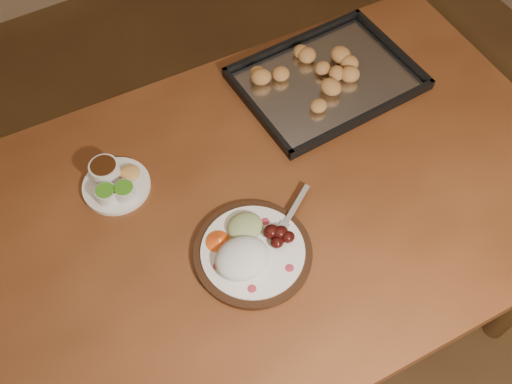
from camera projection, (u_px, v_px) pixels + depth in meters
ground at (235, 373)px, 1.81m from camera, size 4.00×4.00×0.00m
dining_table at (259, 224)px, 1.36m from camera, size 1.54×0.96×0.75m
dinner_plate at (250, 251)px, 1.19m from camera, size 0.32×0.25×0.06m
condiment_saucer at (114, 182)px, 1.28m from camera, size 0.15×0.15×0.05m
baking_tray at (327, 79)px, 1.46m from camera, size 0.45×0.34×0.05m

